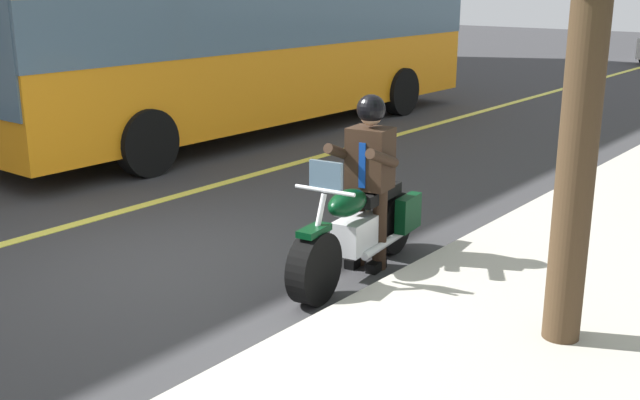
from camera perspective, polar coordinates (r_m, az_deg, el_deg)
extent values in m
plane|color=#333335|center=(7.87, -10.51, -4.89)|extent=(80.00, 80.00, 0.00)
cube|color=#E5DB4C|center=(9.41, -18.55, -1.95)|extent=(60.00, 0.16, 0.01)
cylinder|color=black|center=(6.79, -0.43, -5.09)|extent=(0.68, 0.29, 0.66)
cylinder|color=black|center=(8.08, 5.29, -1.66)|extent=(0.68, 0.29, 0.66)
cube|color=silver|center=(7.41, 2.78, -2.52)|extent=(0.59, 0.35, 0.32)
ellipsoid|color=black|center=(7.14, 2.06, -0.22)|extent=(0.59, 0.35, 0.24)
cube|color=black|center=(7.62, 4.06, 0.49)|extent=(0.73, 0.37, 0.12)
cube|color=black|center=(7.90, 6.59, -0.96)|extent=(0.41, 0.17, 0.36)
cube|color=black|center=(8.08, 3.76, -0.50)|extent=(0.41, 0.17, 0.36)
cylinder|color=silver|center=(6.71, -0.35, -2.89)|extent=(0.35, 0.10, 0.76)
cylinder|color=silver|center=(6.72, 0.35, 0.72)|extent=(0.12, 0.60, 0.04)
cube|color=black|center=(6.67, -0.44, -2.29)|extent=(0.38, 0.21, 0.06)
cylinder|color=silver|center=(7.65, 4.89, -3.23)|extent=(0.90, 0.20, 0.08)
cube|color=slate|center=(6.71, 0.44, 1.74)|extent=(0.08, 0.32, 0.28)
cylinder|color=black|center=(7.57, 4.48, -2.14)|extent=(0.14, 0.14, 0.84)
cube|color=black|center=(7.64, 4.21, -4.90)|extent=(0.27, 0.14, 0.10)
cylinder|color=black|center=(7.67, 2.87, -1.86)|extent=(0.14, 0.14, 0.84)
cube|color=black|center=(7.75, 2.62, -4.58)|extent=(0.27, 0.14, 0.10)
cube|color=black|center=(7.44, 3.76, 3.13)|extent=(0.37, 0.44, 0.60)
cube|color=navy|center=(7.31, 3.18, 2.59)|extent=(0.03, 0.07, 0.44)
cylinder|color=black|center=(7.17, 4.68, 3.12)|extent=(0.56, 0.17, 0.28)
cylinder|color=black|center=(7.37, 1.61, 3.52)|extent=(0.56, 0.17, 0.28)
sphere|color=tan|center=(7.35, 3.83, 6.40)|extent=(0.22, 0.22, 0.22)
sphere|color=black|center=(7.34, 3.83, 6.78)|extent=(0.28, 0.28, 0.28)
cube|color=orange|center=(14.58, -4.90, 12.07)|extent=(11.00, 2.50, 2.85)
cube|color=slate|center=(14.56, -4.93, 13.35)|extent=(11.04, 2.52, 0.90)
cylinder|color=black|center=(11.45, -12.81, 4.19)|extent=(1.00, 0.30, 1.00)
cylinder|color=black|center=(13.39, -19.30, 5.37)|extent=(1.00, 0.30, 1.00)
cylinder|color=black|center=(16.49, 6.04, 8.05)|extent=(1.00, 0.30, 1.00)
cylinder|color=black|center=(17.89, -0.50, 8.76)|extent=(1.00, 0.30, 1.00)
cylinder|color=#42301E|center=(5.74, 18.80, 4.91)|extent=(0.28, 0.28, 3.21)
cube|color=slate|center=(25.13, -2.76, 14.29)|extent=(1.10, 0.06, 1.60)
cube|color=slate|center=(21.12, -13.57, 13.54)|extent=(1.10, 0.06, 1.60)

